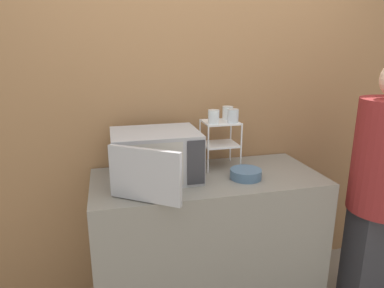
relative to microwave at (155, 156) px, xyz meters
name	(u,v)px	position (x,y,z in m)	size (l,w,h in m)	color
wall_back	(193,108)	(0.32, 0.33, 0.22)	(8.00, 0.06, 2.60)	#9E7047
counter	(207,242)	(0.32, -0.03, -0.61)	(1.43, 0.64, 0.93)	gray
microwave	(155,156)	(0.00, 0.00, 0.00)	(0.54, 0.65, 0.30)	#ADADB2
dish_rack	(220,134)	(0.45, 0.13, 0.08)	(0.23, 0.21, 0.31)	white
glass_front_left	(214,117)	(0.39, 0.07, 0.21)	(0.07, 0.07, 0.09)	silver
glass_back_right	(228,113)	(0.52, 0.18, 0.21)	(0.07, 0.07, 0.09)	silver
glass_front_right	(233,116)	(0.52, 0.07, 0.21)	(0.07, 0.07, 0.09)	silver
bowl	(246,174)	(0.54, -0.12, -0.12)	(0.19, 0.19, 0.06)	slate
person	(384,184)	(1.34, -0.36, -0.17)	(0.40, 0.40, 1.64)	#2D2D33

